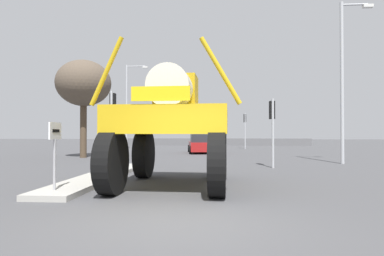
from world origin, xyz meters
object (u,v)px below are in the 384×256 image
(traffic_signal_far_left, at_px, (245,123))
(streetlight_far_left, at_px, (128,102))
(lane_arrow_sign, at_px, (55,143))
(traffic_signal_near_right, at_px, (272,118))
(streetlight_near_right, at_px, (344,74))
(bare_tree_left, at_px, (84,84))
(sedan_ahead, at_px, (200,144))
(traffic_signal_near_left, at_px, (112,111))
(oversize_sprayer, at_px, (174,125))

(traffic_signal_far_left, distance_m, streetlight_far_left, 11.93)
(lane_arrow_sign, xyz_separation_m, traffic_signal_far_left, (7.05, 25.52, 1.30))
(lane_arrow_sign, xyz_separation_m, traffic_signal_near_right, (6.75, 7.38, 0.98))
(streetlight_near_right, xyz_separation_m, streetlight_far_left, (-15.44, 14.32, 0.00))
(bare_tree_left, bearing_deg, sedan_ahead, 36.96)
(traffic_signal_far_left, distance_m, streetlight_near_right, 16.54)
(traffic_signal_far_left, height_order, streetlight_near_right, streetlight_near_right)
(traffic_signal_far_left, xyz_separation_m, streetlight_near_right, (3.80, -15.96, 2.04))
(sedan_ahead, distance_m, streetlight_far_left, 10.16)
(traffic_signal_near_right, height_order, streetlight_near_right, streetlight_near_right)
(traffic_signal_near_left, height_order, streetlight_near_right, streetlight_near_right)
(streetlight_near_right, bearing_deg, traffic_signal_near_right, -152.08)
(traffic_signal_near_right, height_order, traffic_signal_far_left, traffic_signal_far_left)
(traffic_signal_far_left, height_order, streetlight_far_left, streetlight_far_left)
(traffic_signal_near_right, bearing_deg, streetlight_near_right, 27.92)
(lane_arrow_sign, relative_size, traffic_signal_far_left, 0.48)
(traffic_signal_far_left, relative_size, bare_tree_left, 0.57)
(traffic_signal_near_left, height_order, traffic_signal_near_right, traffic_signal_near_left)
(sedan_ahead, bearing_deg, streetlight_near_right, -144.44)
(lane_arrow_sign, distance_m, streetlight_near_right, 14.83)
(oversize_sprayer, bearing_deg, streetlight_far_left, 20.68)
(streetlight_near_right, height_order, streetlight_far_left, streetlight_near_right)
(traffic_signal_near_right, distance_m, bare_tree_left, 12.70)
(traffic_signal_near_left, height_order, traffic_signal_far_left, traffic_signal_near_left)
(oversize_sprayer, height_order, sedan_ahead, oversize_sprayer)
(oversize_sprayer, xyz_separation_m, streetlight_far_left, (-7.45, 22.08, 2.83))
(lane_arrow_sign, relative_size, oversize_sprayer, 0.34)
(oversize_sprayer, height_order, traffic_signal_far_left, oversize_sprayer)
(lane_arrow_sign, distance_m, traffic_signal_far_left, 26.50)
(traffic_signal_near_left, xyz_separation_m, traffic_signal_near_right, (7.62, 0.01, -0.33))
(traffic_signal_near_right, xyz_separation_m, streetlight_far_left, (-11.34, 16.49, 2.35))
(streetlight_near_right, bearing_deg, streetlight_far_left, 137.14)
(lane_arrow_sign, relative_size, streetlight_near_right, 0.20)
(traffic_signal_near_left, bearing_deg, oversize_sprayer, -56.30)
(oversize_sprayer, bearing_deg, sedan_ahead, 2.05)
(traffic_signal_near_right, bearing_deg, streetlight_far_left, 124.52)
(streetlight_far_left, bearing_deg, traffic_signal_near_left, -77.29)
(streetlight_near_right, distance_m, bare_tree_left, 15.68)
(lane_arrow_sign, height_order, bare_tree_left, bare_tree_left)
(traffic_signal_near_left, xyz_separation_m, traffic_signal_far_left, (7.92, 18.14, -0.01))
(oversize_sprayer, bearing_deg, lane_arrow_sign, 124.13)
(traffic_signal_near_left, bearing_deg, traffic_signal_near_right, 0.05)
(sedan_ahead, bearing_deg, streetlight_far_left, 45.72)
(lane_arrow_sign, height_order, sedan_ahead, lane_arrow_sign)
(streetlight_far_left, distance_m, bare_tree_left, 11.20)
(lane_arrow_sign, xyz_separation_m, sedan_ahead, (2.86, 18.22, -0.63))
(oversize_sprayer, xyz_separation_m, traffic_signal_near_left, (-3.72, 5.59, 0.81))
(lane_arrow_sign, xyz_separation_m, oversize_sprayer, (2.86, 1.79, 0.50))
(traffic_signal_far_left, xyz_separation_m, bare_tree_left, (-11.57, -12.84, 2.18))
(traffic_signal_far_left, bearing_deg, lane_arrow_sign, -105.44)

